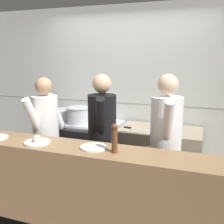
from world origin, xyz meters
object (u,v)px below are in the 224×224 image
object	(u,v)px
mixing_bowl_steel	(172,129)
plated_dish_dessert	(94,147)
braising_pot	(107,120)
oven_range	(83,150)
chef_head_cook	(46,133)
chef_sous	(102,135)
chef_line	(166,142)
chefs_knife	(134,129)
stock_pot	(62,114)
plated_dish_appetiser	(37,141)
sauce_pot	(79,115)
pepper_mill	(115,138)

from	to	relation	value
mixing_bowl_steel	plated_dish_dessert	world-z (taller)	plated_dish_dessert
braising_pot	plated_dish_dessert	size ratio (longest dim) A/B	0.90
oven_range	chef_head_cook	world-z (taller)	chef_head_cook
chef_sous	mixing_bowl_steel	bearing A→B (deg)	19.92
braising_pot	chef_head_cook	world-z (taller)	chef_head_cook
chef_sous	chef_line	size ratio (longest dim) A/B	0.99
chefs_knife	plated_dish_dessert	bearing A→B (deg)	-98.14
oven_range	stock_pot	size ratio (longest dim) A/B	3.32
stock_pot	chef_head_cook	world-z (taller)	chef_head_cook
braising_pot	plated_dish_appetiser	world-z (taller)	plated_dish_appetiser
oven_range	chef_line	world-z (taller)	chef_line
chefs_knife	chef_sous	xyz separation A→B (m)	(-0.26, -0.53, 0.03)
plated_dish_appetiser	chef_head_cook	distance (m)	0.59
plated_dish_appetiser	chef_line	distance (m)	1.40
sauce_pot	chef_head_cook	size ratio (longest dim) A/B	0.22
mixing_bowl_steel	sauce_pot	bearing A→B (deg)	-179.49
oven_range	pepper_mill	size ratio (longest dim) A/B	3.96
sauce_pot	mixing_bowl_steel	size ratio (longest dim) A/B	1.51
plated_dish_dessert	chef_head_cook	world-z (taller)	chef_head_cook
stock_pot	braising_pot	xyz separation A→B (m)	(0.79, -0.10, -0.01)
mixing_bowl_steel	plated_dish_dessert	xyz separation A→B (m)	(-0.65, -1.12, 0.04)
braising_pot	plated_dish_appetiser	size ratio (longest dim) A/B	0.89
stock_pot	chef_line	distance (m)	1.85
mixing_bowl_steel	chefs_knife	size ratio (longest dim) A/B	0.63
braising_pot	plated_dish_dessert	bearing A→B (deg)	-76.62
sauce_pot	chef_line	size ratio (longest dim) A/B	0.21
mixing_bowl_steel	pepper_mill	world-z (taller)	pepper_mill
plated_dish_appetiser	braising_pot	bearing A→B (deg)	72.66
oven_range	chefs_knife	world-z (taller)	chefs_knife
chef_line	mixing_bowl_steel	bearing A→B (deg)	78.53
oven_range	stock_pot	distance (m)	0.65
stock_pot	chef_line	xyz separation A→B (m)	(1.70, -0.71, -0.03)
stock_pot	pepper_mill	size ratio (longest dim) A/B	1.19
pepper_mill	chef_line	xyz separation A→B (m)	(0.41, 0.54, -0.17)
mixing_bowl_steel	plated_dish_appetiser	distance (m)	1.74
plated_dish_dessert	chef_head_cook	distance (m)	0.99
plated_dish_appetiser	stock_pot	bearing A→B (deg)	108.45
oven_range	plated_dish_appetiser	distance (m)	1.32
braising_pot	pepper_mill	world-z (taller)	pepper_mill
chefs_knife	plated_dish_dessert	distance (m)	1.06
chef_head_cook	braising_pot	bearing A→B (deg)	57.35
plated_dish_dessert	chef_sous	world-z (taller)	chef_sous
sauce_pot	chef_head_cook	world-z (taller)	chef_head_cook
chefs_knife	chef_head_cook	bearing A→B (deg)	-150.60
plated_dish_dessert	chef_head_cook	bearing A→B (deg)	151.58
mixing_bowl_steel	chef_sous	bearing A→B (deg)	-141.31
plated_dish_appetiser	chef_sous	size ratio (longest dim) A/B	0.16
chef_head_cook	stock_pot	bearing A→B (deg)	114.60
pepper_mill	oven_range	bearing A→B (deg)	127.49
braising_pot	chef_head_cook	size ratio (longest dim) A/B	0.15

